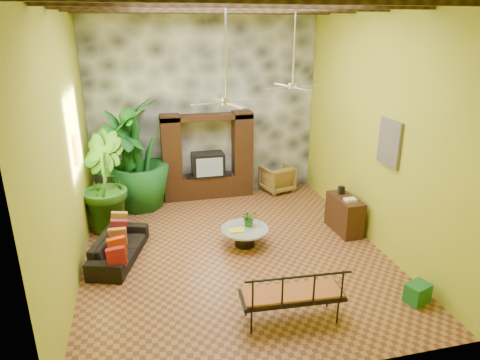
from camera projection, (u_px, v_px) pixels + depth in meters
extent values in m
plane|color=brown|center=(234.00, 251.00, 8.93)|extent=(7.00, 7.00, 0.00)
cube|color=#ABB228|center=(204.00, 103.00, 11.27)|extent=(6.00, 0.02, 5.00)
cube|color=#ABB228|center=(64.00, 144.00, 7.41)|extent=(0.02, 7.00, 5.00)
cube|color=#ABB228|center=(376.00, 126.00, 8.73)|extent=(0.02, 7.00, 5.00)
cube|color=#323439|center=(204.00, 103.00, 11.21)|extent=(5.98, 0.10, 4.98)
cube|color=#332310|center=(252.00, 0.00, 6.10)|extent=(5.95, 0.16, 0.22)
cube|color=#332310|center=(232.00, 4.00, 7.29)|extent=(5.95, 0.16, 0.22)
cube|color=#332310|center=(218.00, 7.00, 8.48)|extent=(5.95, 0.16, 0.22)
cube|color=#332310|center=(207.00, 9.00, 9.67)|extent=(5.95, 0.16, 0.22)
cube|color=black|center=(208.00, 186.00, 11.69)|extent=(2.40, 0.50, 0.60)
cube|color=black|center=(172.00, 153.00, 11.14)|extent=(0.50, 0.48, 2.00)
cube|color=black|center=(242.00, 148.00, 11.56)|extent=(0.50, 0.48, 2.00)
cube|color=black|center=(207.00, 117.00, 11.04)|extent=(2.40, 0.48, 0.12)
cube|color=black|center=(208.00, 164.00, 11.46)|extent=(0.85, 0.52, 0.62)
cube|color=#8C99A8|center=(210.00, 167.00, 11.22)|extent=(0.70, 0.02, 0.50)
cylinder|color=silver|center=(226.00, 47.00, 7.11)|extent=(0.04, 0.04, 1.80)
cylinder|color=silver|center=(227.00, 101.00, 7.42)|extent=(0.18, 0.18, 0.12)
cube|color=silver|center=(245.00, 100.00, 7.59)|extent=(0.58, 0.26, 0.01)
cube|color=silver|center=(218.00, 99.00, 7.73)|extent=(0.26, 0.58, 0.01)
cube|color=silver|center=(208.00, 104.00, 7.27)|extent=(0.58, 0.26, 0.01)
cube|color=silver|center=(236.00, 105.00, 7.13)|extent=(0.26, 0.58, 0.01)
cylinder|color=silver|center=(294.00, 42.00, 8.97)|extent=(0.04, 0.04, 1.80)
cylinder|color=silver|center=(293.00, 86.00, 9.28)|extent=(0.18, 0.18, 0.12)
cube|color=silver|center=(306.00, 85.00, 9.44)|extent=(0.58, 0.26, 0.01)
cube|color=silver|center=(283.00, 85.00, 9.58)|extent=(0.26, 0.58, 0.01)
cube|color=silver|center=(279.00, 88.00, 9.12)|extent=(0.58, 0.26, 0.01)
cube|color=silver|center=(302.00, 89.00, 8.99)|extent=(0.26, 0.58, 0.01)
cube|color=gold|center=(77.00, 150.00, 8.47)|extent=(0.06, 0.32, 0.55)
cube|color=#26668D|center=(389.00, 143.00, 8.24)|extent=(0.06, 0.70, 0.90)
imported|color=black|center=(119.00, 247.00, 8.54)|extent=(1.23, 1.96, 0.53)
imported|color=olive|center=(277.00, 178.00, 12.04)|extent=(0.98, 1.00, 0.74)
imported|color=#1B6820|center=(125.00, 163.00, 10.43)|extent=(1.47, 1.62, 2.54)
imported|color=#265A17|center=(103.00, 183.00, 9.55)|extent=(1.35, 1.50, 2.24)
imported|color=#185D1E|center=(137.00, 155.00, 10.64)|extent=(1.78, 1.78, 2.80)
cylinder|color=black|center=(245.00, 237.00, 9.10)|extent=(0.43, 0.43, 0.36)
cylinder|color=silver|center=(245.00, 229.00, 9.03)|extent=(1.01, 1.01, 0.04)
imported|color=#2A651A|center=(249.00, 218.00, 9.08)|extent=(0.38, 0.35, 0.36)
cube|color=yellow|center=(237.00, 230.00, 8.89)|extent=(0.32, 0.23, 0.03)
cube|color=black|center=(292.00, 295.00, 6.71)|extent=(1.66, 0.64, 0.07)
cube|color=#AA5829|center=(292.00, 293.00, 6.69)|extent=(1.57, 0.58, 0.06)
cube|color=black|center=(299.00, 291.00, 6.35)|extent=(1.63, 0.14, 0.54)
cube|color=#351A10|center=(344.00, 214.00, 9.67)|extent=(0.50, 1.04, 0.81)
cube|color=#1C6934|center=(417.00, 293.00, 7.23)|extent=(0.47, 0.41, 0.34)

